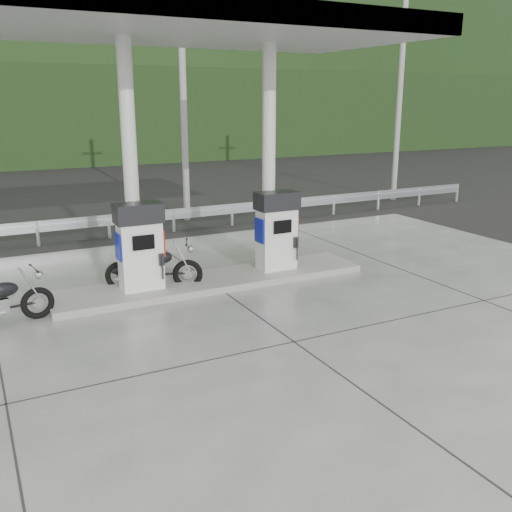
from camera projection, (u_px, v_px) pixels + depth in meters
name	position (u px, v px, depth m)	size (l,w,h in m)	color
ground	(266.00, 323.00, 10.50)	(160.00, 160.00, 0.00)	black
forecourt_apron	(266.00, 323.00, 10.49)	(18.00, 14.00, 0.02)	slate
pump_island	(213.00, 281.00, 12.62)	(7.00, 1.40, 0.15)	gray
gas_pump_left	(140.00, 247.00, 11.66)	(0.95, 0.55, 1.80)	white
gas_pump_right	(277.00, 231.00, 13.06)	(0.95, 0.55, 1.80)	white
canopy_column_left	(130.00, 166.00, 11.58)	(0.30, 0.30, 5.00)	white
canopy_column_right	(269.00, 159.00, 12.98)	(0.30, 0.30, 5.00)	white
canopy_roof	(208.00, 26.00, 11.22)	(8.50, 5.00, 0.40)	silver
guardrail	(142.00, 212.00, 17.18)	(26.00, 0.16, 1.42)	#AFB3B8
road	(115.00, 215.00, 20.37)	(60.00, 7.00, 0.01)	black
utility_pole_b	(183.00, 99.00, 18.47)	(0.22, 0.22, 8.00)	gray
utility_pole_c	(399.00, 99.00, 22.42)	(0.22, 0.22, 8.00)	gray
tree_band	(40.00, 116.00, 35.46)	(80.00, 6.00, 6.00)	black
forested_hills	(7.00, 138.00, 62.01)	(100.00, 40.00, 140.00)	black
motorcycle_right	(154.00, 269.00, 12.19)	(1.94, 0.61, 0.92)	black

